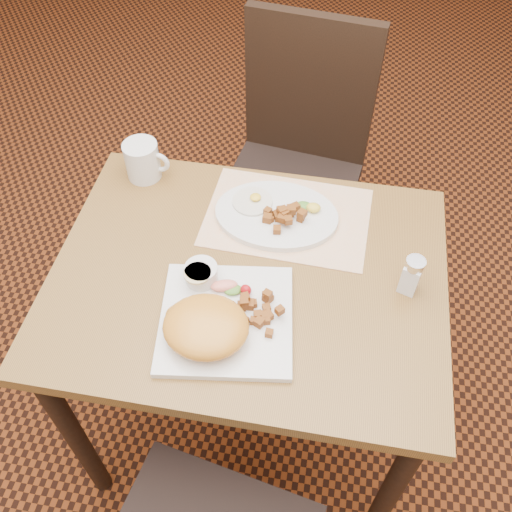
% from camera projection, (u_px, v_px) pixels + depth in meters
% --- Properties ---
extents(ground, '(8.00, 8.00, 0.00)m').
position_uv_depth(ground, '(250.00, 412.00, 1.88)').
color(ground, black).
rests_on(ground, ground).
extents(table, '(0.90, 0.70, 0.75)m').
position_uv_depth(table, '(248.00, 301.00, 1.39)').
color(table, brown).
rests_on(table, ground).
extents(chair_far, '(0.47, 0.48, 0.97)m').
position_uv_depth(chair_far, '(297.00, 155.00, 1.88)').
color(chair_far, black).
rests_on(chair_far, ground).
extents(placemat, '(0.41, 0.30, 0.00)m').
position_uv_depth(placemat, '(287.00, 217.00, 1.41)').
color(placemat, white).
rests_on(placemat, table).
extents(plate_square, '(0.32, 0.32, 0.02)m').
position_uv_depth(plate_square, '(226.00, 319.00, 1.21)').
color(plate_square, silver).
rests_on(plate_square, table).
extents(plate_oval, '(0.31, 0.23, 0.02)m').
position_uv_depth(plate_oval, '(276.00, 215.00, 1.41)').
color(plate_oval, silver).
rests_on(plate_oval, placemat).
extents(hollandaise_mound, '(0.18, 0.16, 0.07)m').
position_uv_depth(hollandaise_mound, '(205.00, 327.00, 1.16)').
color(hollandaise_mound, orange).
rests_on(hollandaise_mound, plate_square).
extents(ramekin, '(0.07, 0.08, 0.04)m').
position_uv_depth(ramekin, '(201.00, 273.00, 1.26)').
color(ramekin, silver).
rests_on(ramekin, plate_square).
extents(garnish_sq, '(0.10, 0.05, 0.03)m').
position_uv_depth(garnish_sq, '(231.00, 287.00, 1.25)').
color(garnish_sq, '#387223').
rests_on(garnish_sq, plate_square).
extents(fried_egg, '(0.10, 0.10, 0.02)m').
position_uv_depth(fried_egg, '(253.00, 201.00, 1.42)').
color(fried_egg, white).
rests_on(fried_egg, plate_oval).
extents(garnish_ov, '(0.06, 0.04, 0.02)m').
position_uv_depth(garnish_ov, '(310.00, 207.00, 1.40)').
color(garnish_ov, '#387223').
rests_on(garnish_ov, plate_oval).
extents(salt_shaker, '(0.05, 0.05, 0.10)m').
position_uv_depth(salt_shaker, '(412.00, 275.00, 1.24)').
color(salt_shaker, white).
rests_on(salt_shaker, table).
extents(coffee_mug, '(0.12, 0.09, 0.10)m').
position_uv_depth(coffee_mug, '(143.00, 160.00, 1.47)').
color(coffee_mug, silver).
rests_on(coffee_mug, table).
extents(home_fries_sq, '(0.10, 0.11, 0.03)m').
position_uv_depth(home_fries_sq, '(258.00, 310.00, 1.21)').
color(home_fries_sq, brown).
rests_on(home_fries_sq, plate_square).
extents(home_fries_ov, '(0.11, 0.11, 0.04)m').
position_uv_depth(home_fries_ov, '(284.00, 214.00, 1.38)').
color(home_fries_ov, brown).
rests_on(home_fries_ov, plate_oval).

